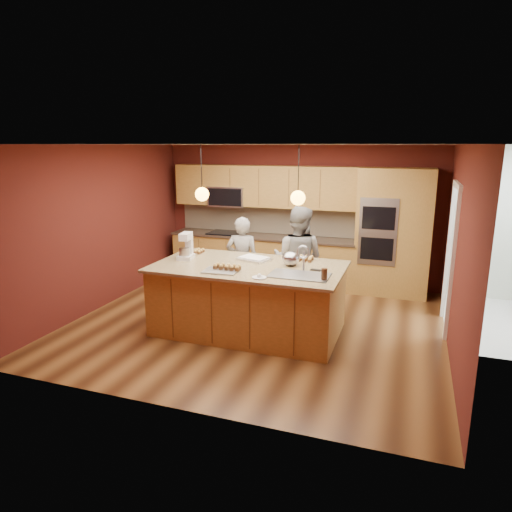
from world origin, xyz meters
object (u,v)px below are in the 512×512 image
at_px(island, 250,298).
at_px(person_left, 242,262).
at_px(stand_mixer, 186,248).
at_px(mixing_bowl, 291,259).
at_px(person_right, 298,260).

xyz_separation_m(island, person_left, (-0.50, 1.02, 0.26)).
height_order(stand_mixer, mixing_bowl, stand_mixer).
bearing_deg(mixing_bowl, person_left, 142.10).
relative_size(island, mixing_bowl, 10.73).
distance_m(island, mixing_bowl, 0.84).
xyz_separation_m(person_right, stand_mixer, (-1.51, -0.96, 0.30)).
bearing_deg(person_left, person_right, 170.52).
bearing_deg(stand_mixer, person_right, 22.86).
xyz_separation_m(person_right, mixing_bowl, (0.10, -0.82, 0.23)).
distance_m(person_right, stand_mixer, 1.81).
relative_size(island, person_left, 1.77).
distance_m(person_left, stand_mixer, 1.18).
relative_size(person_right, stand_mixer, 4.37).
distance_m(person_left, mixing_bowl, 1.38).
bearing_deg(stand_mixer, island, -12.66).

